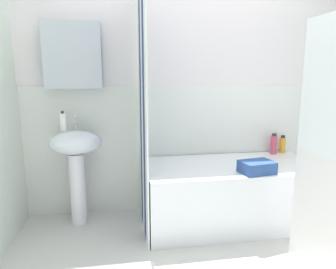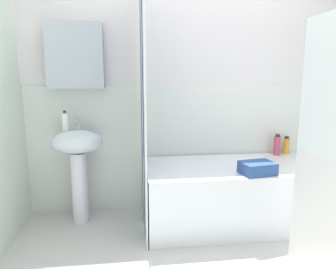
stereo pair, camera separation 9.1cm
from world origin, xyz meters
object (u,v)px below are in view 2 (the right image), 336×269
Objects in this scene: sink at (78,155)px; bathtub at (232,194)px; shampoo_bottle at (277,145)px; towel_folded at (257,168)px; lotion_bottle at (286,146)px; soap_dispenser at (65,121)px.

sink is 0.55× the size of bathtub.
towel_folded is at bearing -128.42° from shampoo_bottle.
lotion_bottle is 0.80m from towel_folded.
bathtub is (1.33, -0.18, -0.35)m from sink.
lotion_bottle is at bearing 2.67° from soap_dispenser.
lotion_bottle is at bearing 46.61° from towel_folded.
sink reaches higher than lotion_bottle.
bathtub is at bearing 112.77° from towel_folded.
shampoo_bottle is at bearing 3.09° from sink.
shampoo_bottle is (1.88, 0.10, 0.02)m from sink.
lotion_bottle is 0.86× the size of shampoo_bottle.
sink is at bearing -176.91° from shampoo_bottle.
soap_dispenser reaches higher than lotion_bottle.
towel_folded is (1.54, -0.48, -0.33)m from soap_dispenser.
towel_folded is (0.11, -0.26, 0.31)m from bathtub.
sink is 4.92× the size of soap_dispenser.
sink is 4.68× the size of lotion_bottle.
shampoo_bottle reaches higher than towel_folded.
soap_dispenser is at bearing -177.33° from lotion_bottle.
shampoo_bottle is 0.81× the size of towel_folded.
soap_dispenser is at bearing 162.67° from towel_folded.
soap_dispenser is 2.11m from lotion_bottle.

